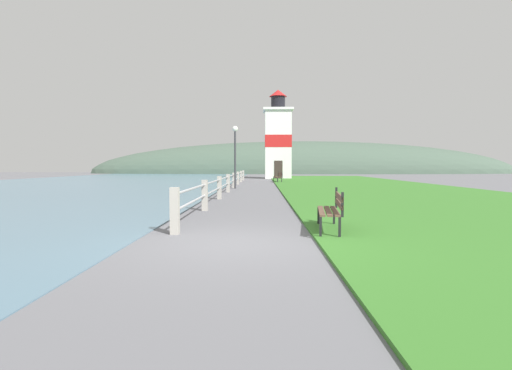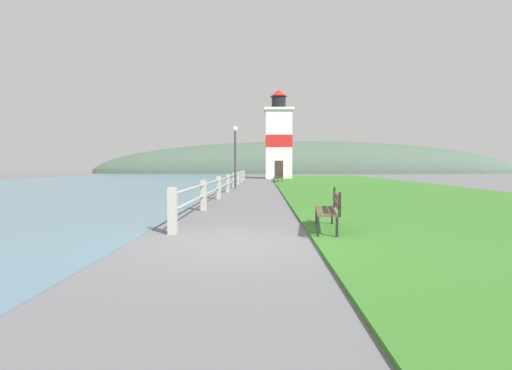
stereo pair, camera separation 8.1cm
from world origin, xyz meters
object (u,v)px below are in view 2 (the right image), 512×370
park_bench_midway (279,176)px  lamp_post (235,145)px  lighthouse (279,140)px  park_bench_near (330,208)px

park_bench_midway → lamp_post: lamp_post is taller
lighthouse → lamp_post: lighthouse is taller
park_bench_midway → lamp_post: size_ratio=0.51×
park_bench_near → lamp_post: 17.04m
park_bench_near → lighthouse: (0.26, 36.34, 3.81)m
park_bench_midway → park_bench_near: bearing=82.4°
lighthouse → park_bench_near: bearing=-90.4°
park_bench_near → lighthouse: size_ratio=0.19×
park_bench_midway → lamp_post: (-3.15, -9.54, 2.20)m
park_bench_near → park_bench_midway: size_ratio=0.90×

